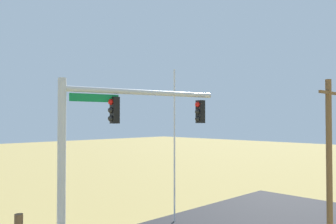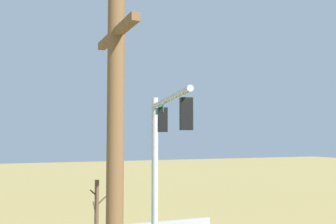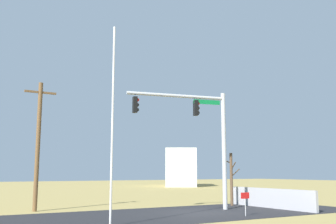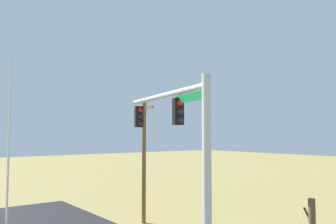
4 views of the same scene
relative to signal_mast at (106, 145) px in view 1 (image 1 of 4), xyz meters
The scene contains 3 objects.
signal_mast is the anchor object (origin of this frame).
flagpole 8.43m from the signal_mast, 152.52° to the right, with size 0.10×0.10×8.90m, color silver.
utility_pole 9.97m from the signal_mast, 154.00° to the left, with size 1.90×0.26×7.74m.
Camera 1 is at (8.16, 11.36, 5.90)m, focal length 37.16 mm.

